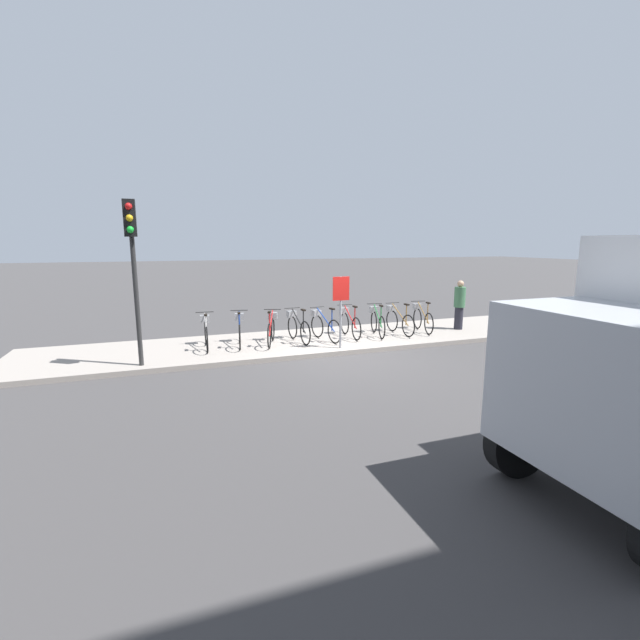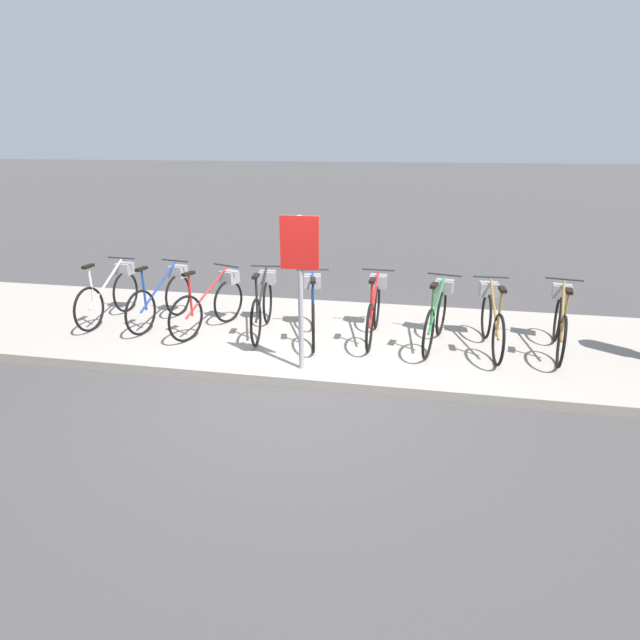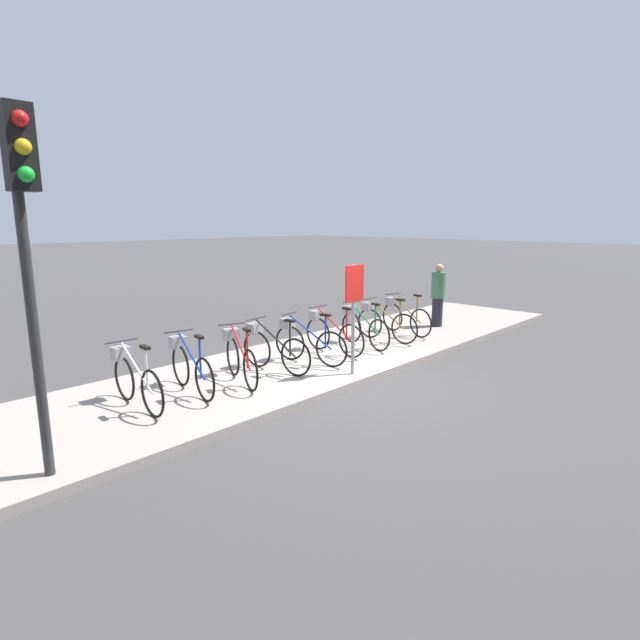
# 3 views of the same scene
# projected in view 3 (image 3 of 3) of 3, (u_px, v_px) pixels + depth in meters

# --- Properties ---
(ground_plane) EXTENTS (120.00, 120.00, 0.00)m
(ground_plane) POSITION_uv_depth(u_px,v_px,m) (365.00, 385.00, 8.24)
(ground_plane) COLOR #423F3F
(sidewalk) EXTENTS (15.73, 3.01, 0.12)m
(sidewalk) POSITION_uv_depth(u_px,v_px,m) (302.00, 364.00, 9.25)
(sidewalk) COLOR #9E9389
(sidewalk) RESTS_ON ground_plane
(parked_bicycle_0) EXTENTS (0.46, 1.54, 0.95)m
(parked_bicycle_0) POSITION_uv_depth(u_px,v_px,m) (134.00, 377.00, 6.87)
(parked_bicycle_0) COLOR black
(parked_bicycle_0) RESTS_ON sidewalk
(parked_bicycle_1) EXTENTS (0.46, 1.53, 0.95)m
(parked_bicycle_1) POSITION_uv_depth(u_px,v_px,m) (189.00, 364.00, 7.49)
(parked_bicycle_1) COLOR black
(parked_bicycle_1) RESTS_ON sidewalk
(parked_bicycle_2) EXTENTS (0.64, 1.46, 0.95)m
(parked_bicycle_2) POSITION_uv_depth(u_px,v_px,m) (239.00, 356.00, 7.98)
(parked_bicycle_2) COLOR black
(parked_bicycle_2) RESTS_ON sidewalk
(parked_bicycle_3) EXTENTS (0.46, 1.53, 0.95)m
(parked_bicycle_3) POSITION_uv_depth(u_px,v_px,m) (272.00, 347.00, 8.55)
(parked_bicycle_3) COLOR black
(parked_bicycle_3) RESTS_ON sidewalk
(parked_bicycle_4) EXTENTS (0.49, 1.51, 0.95)m
(parked_bicycle_4) POSITION_uv_depth(u_px,v_px,m) (306.00, 340.00, 9.02)
(parked_bicycle_4) COLOR black
(parked_bicycle_4) RESTS_ON sidewalk
(parked_bicycle_5) EXTENTS (0.46, 1.54, 0.95)m
(parked_bicycle_5) POSITION_uv_depth(u_px,v_px,m) (331.00, 331.00, 9.72)
(parked_bicycle_5) COLOR black
(parked_bicycle_5) RESTS_ON sidewalk
(parked_bicycle_6) EXTENTS (0.51, 1.51, 0.95)m
(parked_bicycle_6) POSITION_uv_depth(u_px,v_px,m) (362.00, 326.00, 10.25)
(parked_bicycle_6) COLOR black
(parked_bicycle_6) RESTS_ON sidewalk
(parked_bicycle_7) EXTENTS (0.46, 1.54, 0.95)m
(parked_bicycle_7) POSITION_uv_depth(u_px,v_px,m) (383.00, 321.00, 10.73)
(parked_bicycle_7) COLOR black
(parked_bicycle_7) RESTS_ON sidewalk
(parked_bicycle_8) EXTENTS (0.47, 1.52, 0.95)m
(parked_bicycle_8) POSITION_uv_depth(u_px,v_px,m) (403.00, 315.00, 11.39)
(parked_bicycle_8) COLOR black
(parked_bicycle_8) RESTS_ON sidewalk
(pedestrian) EXTENTS (0.34, 0.34, 1.52)m
(pedestrian) POSITION_uv_depth(u_px,v_px,m) (438.00, 294.00, 12.10)
(pedestrian) COLOR #23232D
(pedestrian) RESTS_ON sidewalk
(traffic_light) EXTENTS (0.24, 0.40, 3.55)m
(traffic_light) POSITION_uv_depth(u_px,v_px,m) (25.00, 220.00, 4.52)
(traffic_light) COLOR #2D2D2D
(traffic_light) RESTS_ON sidewalk
(sign_post) EXTENTS (0.44, 0.07, 1.84)m
(sign_post) POSITION_uv_depth(u_px,v_px,m) (354.00, 300.00, 8.18)
(sign_post) COLOR #99999E
(sign_post) RESTS_ON sidewalk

